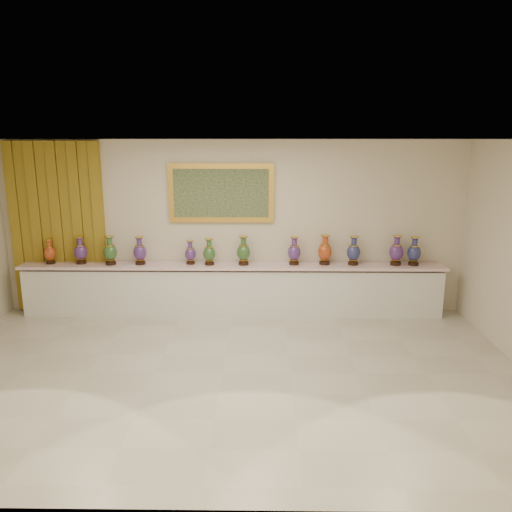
{
  "coord_description": "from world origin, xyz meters",
  "views": [
    {
      "loc": [
        0.53,
        -6.04,
        3.01
      ],
      "look_at": [
        0.42,
        1.7,
        1.18
      ],
      "focal_mm": 35.0,
      "sensor_mm": 36.0,
      "label": 1
    }
  ],
  "objects": [
    {
      "name": "vase_9",
      "position": [
        2.08,
        2.27,
        1.12
      ],
      "size": [
        0.29,
        0.29,
        0.5
      ],
      "rotation": [
        0.0,
        0.0,
        -0.29
      ],
      "color": "black",
      "rests_on": "counter"
    },
    {
      "name": "vase_5",
      "position": [
        -0.39,
        2.23,
        1.1
      ],
      "size": [
        0.25,
        0.25,
        0.46
      ],
      "rotation": [
        0.0,
        0.0,
        -0.21
      ],
      "color": "black",
      "rests_on": "counter"
    },
    {
      "name": "vase_11",
      "position": [
        3.1,
        2.25,
        1.12
      ],
      "size": [
        0.24,
        0.24,
        0.49
      ],
      "rotation": [
        0.0,
        0.0,
        0.05
      ],
      "color": "black",
      "rests_on": "counter"
    },
    {
      "name": "vase_6",
      "position": [
        0.2,
        2.24,
        1.12
      ],
      "size": [
        0.31,
        0.31,
        0.5
      ],
      "rotation": [
        0.0,
        0.0,
        -0.41
      ],
      "color": "black",
      "rests_on": "counter"
    },
    {
      "name": "ground",
      "position": [
        0.0,
        0.0,
        0.0
      ],
      "size": [
        8.0,
        8.0,
        0.0
      ],
      "primitive_type": "plane",
      "color": "beige",
      "rests_on": "ground"
    },
    {
      "name": "vase_4",
      "position": [
        -0.72,
        2.28,
        1.08
      ],
      "size": [
        0.25,
        0.25,
        0.41
      ],
      "rotation": [
        0.0,
        0.0,
        0.4
      ],
      "color": "black",
      "rests_on": "counter"
    },
    {
      "name": "label_card",
      "position": [
        -1.67,
        2.13,
        0.9
      ],
      "size": [
        0.1,
        0.06,
        0.0
      ],
      "primitive_type": "cube",
      "color": "white",
      "rests_on": "counter"
    },
    {
      "name": "vase_7",
      "position": [
        1.06,
        2.27,
        1.12
      ],
      "size": [
        0.28,
        0.28,
        0.48
      ],
      "rotation": [
        0.0,
        0.0,
        0.32
      ],
      "color": "black",
      "rests_on": "counter"
    },
    {
      "name": "vase_8",
      "position": [
        1.59,
        2.29,
        1.13
      ],
      "size": [
        0.3,
        0.3,
        0.51
      ],
      "rotation": [
        0.0,
        0.0,
        0.31
      ],
      "color": "black",
      "rests_on": "counter"
    },
    {
      "name": "vase_3",
      "position": [
        -1.58,
        2.25,
        1.12
      ],
      "size": [
        0.3,
        0.3,
        0.49
      ],
      "rotation": [
        0.0,
        0.0,
        0.43
      ],
      "color": "black",
      "rests_on": "counter"
    },
    {
      "name": "vase_10",
      "position": [
        2.8,
        2.26,
        1.13
      ],
      "size": [
        0.27,
        0.27,
        0.51
      ],
      "rotation": [
        0.0,
        0.0,
        -0.17
      ],
      "color": "black",
      "rests_on": "counter"
    },
    {
      "name": "counter",
      "position": [
        0.0,
        2.27,
        0.44
      ],
      "size": [
        7.28,
        0.48,
        0.9
      ],
      "color": "white",
      "rests_on": "ground"
    },
    {
      "name": "vase_0",
      "position": [
        -3.14,
        2.27,
        1.09
      ],
      "size": [
        0.23,
        0.23,
        0.43
      ],
      "rotation": [
        0.0,
        0.0,
        0.15
      ],
      "color": "black",
      "rests_on": "counter"
    },
    {
      "name": "vase_2",
      "position": [
        -2.08,
        2.22,
        1.12
      ],
      "size": [
        0.26,
        0.26,
        0.5
      ],
      "rotation": [
        0.0,
        0.0,
        -0.12
      ],
      "color": "black",
      "rests_on": "counter"
    },
    {
      "name": "vase_1",
      "position": [
        -2.61,
        2.28,
        1.11
      ],
      "size": [
        0.29,
        0.29,
        0.47
      ],
      "rotation": [
        0.0,
        0.0,
        0.4
      ],
      "color": "black",
      "rests_on": "counter"
    },
    {
      "name": "room",
      "position": [
        -2.57,
        2.44,
        1.6
      ],
      "size": [
        8.0,
        8.0,
        8.0
      ],
      "color": "beige",
      "rests_on": "ground"
    }
  ]
}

